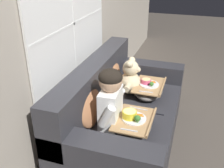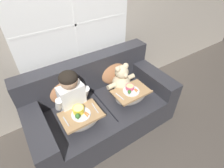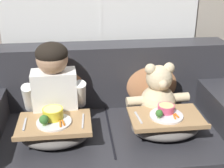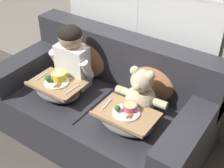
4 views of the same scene
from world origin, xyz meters
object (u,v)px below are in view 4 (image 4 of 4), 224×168
Objects in this scene: couch at (105,107)px; child_figure at (72,54)px; teddy_bear at (141,95)px; lap_tray_child at (57,88)px; throw_pillow_behind_child at (87,55)px; throw_pillow_behind_teddy at (154,79)px; lap_tray_teddy at (126,119)px.

couch is 0.55m from child_figure.
couch reaches higher than teddy_bear.
lap_tray_child is at bearing -90.23° from child_figure.
throw_pillow_behind_child is at bearing 89.89° from lap_tray_child.
child_figure is (-0.35, 0.00, 0.42)m from couch.
child_figure is at bearing 179.40° from couch.
child_figure is (0.00, -0.21, 0.11)m from throw_pillow_behind_child.
couch is 4.37× the size of throw_pillow_behind_teddy.
couch is 4.06× the size of throw_pillow_behind_child.
throw_pillow_behind_child is 0.73m from teddy_bear.
teddy_bear is (0.35, -0.00, 0.28)m from couch.
child_figure is at bearing -89.99° from throw_pillow_behind_child.
couch is 0.45m from lap_tray_child.
child_figure is 1.29× the size of lap_tray_child.
lap_tray_teddy is at bearing -0.07° from lap_tray_child.
throw_pillow_behind_teddy is 0.83m from lap_tray_child.
couch reaches higher than throw_pillow_behind_teddy.
lap_tray_child is (-0.00, -0.43, -0.13)m from throw_pillow_behind_child.
teddy_bear is 0.97× the size of lap_tray_teddy.
child_figure reaches higher than throw_pillow_behind_child.
throw_pillow_behind_teddy is (0.70, 0.00, 0.00)m from throw_pillow_behind_child.
lap_tray_teddy is (0.70, -0.22, -0.24)m from child_figure.
child_figure reaches higher than lap_tray_child.
lap_tray_child is at bearing 179.93° from lap_tray_teddy.
couch is 0.45m from lap_tray_teddy.
throw_pillow_behind_child is 1.08× the size of throw_pillow_behind_teddy.
child_figure is 0.71m from teddy_bear.
throw_pillow_behind_teddy is 0.73× the size of child_figure.
child_figure is 1.26× the size of lap_tray_teddy.
throw_pillow_behind_child is (-0.35, 0.21, 0.31)m from couch.
couch is 4.11× the size of lap_tray_child.
throw_pillow_behind_teddy is 0.22m from teddy_bear.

